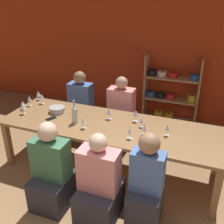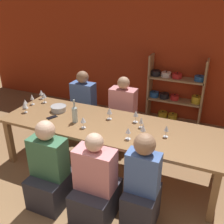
{
  "view_description": "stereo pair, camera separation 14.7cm",
  "coord_description": "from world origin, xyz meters",
  "px_view_note": "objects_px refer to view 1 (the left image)",
  "views": [
    {
      "loc": [
        1.0,
        -1.32,
        2.44
      ],
      "look_at": [
        -0.19,
        1.76,
        0.9
      ],
      "focal_mm": 42.0,
      "sensor_mm": 36.0,
      "label": 1
    },
    {
      "loc": [
        1.14,
        -1.26,
        2.44
      ],
      "look_at": [
        -0.19,
        1.76,
        0.9
      ],
      "focal_mm": 42.0,
      "sensor_mm": 36.0,
      "label": 2
    }
  ],
  "objects_px": {
    "wine_glass_white_c": "(41,97)",
    "wine_glass_empty_b": "(142,120)",
    "wine_glass_empty_c": "(167,128)",
    "person_far_a": "(121,120)",
    "mixing_bowl": "(57,109)",
    "person_near_a": "(146,191)",
    "wine_glass_empty_a": "(38,94)",
    "shelf_unit": "(170,94)",
    "wine_glass_red_d": "(84,121)",
    "wine_glass_red_c": "(136,113)",
    "wine_glass_empty_d": "(29,99)",
    "person_near_c": "(99,189)",
    "wine_glass_white_b": "(23,104)",
    "wine_glass_red_b": "(144,127)",
    "wine_glass_white_a": "(130,131)",
    "person_near_b": "(53,176)",
    "person_far_b": "(81,112)",
    "wine_bottle_green": "(75,114)",
    "wine_glass_empty_e": "(109,111)",
    "cell_phone": "(51,118)",
    "dining_table": "(109,129)",
    "wine_glass_red_a": "(22,106)"
  },
  "relations": [
    {
      "from": "dining_table",
      "to": "wine_glass_red_c",
      "type": "relative_size",
      "value": 17.31
    },
    {
      "from": "wine_bottle_green",
      "to": "wine_glass_red_c",
      "type": "distance_m",
      "value": 0.85
    },
    {
      "from": "wine_glass_red_c",
      "to": "person_far_a",
      "type": "height_order",
      "value": "person_far_a"
    },
    {
      "from": "shelf_unit",
      "to": "mixing_bowl",
      "type": "xyz_separation_m",
      "value": [
        -1.41,
        -1.86,
        0.23
      ]
    },
    {
      "from": "wine_glass_red_b",
      "to": "wine_glass_red_d",
      "type": "relative_size",
      "value": 0.98
    },
    {
      "from": "wine_glass_red_a",
      "to": "wine_glass_empty_c",
      "type": "bearing_deg",
      "value": 3.51
    },
    {
      "from": "person_near_b",
      "to": "person_near_c",
      "type": "height_order",
      "value": "person_near_b"
    },
    {
      "from": "wine_glass_red_c",
      "to": "dining_table",
      "type": "bearing_deg",
      "value": -144.27
    },
    {
      "from": "wine_glass_empty_b",
      "to": "person_near_a",
      "type": "distance_m",
      "value": 1.01
    },
    {
      "from": "wine_glass_white_a",
      "to": "wine_glass_white_b",
      "type": "bearing_deg",
      "value": 172.48
    },
    {
      "from": "wine_glass_empty_a",
      "to": "shelf_unit",
      "type": "bearing_deg",
      "value": 38.46
    },
    {
      "from": "wine_glass_white_b",
      "to": "person_near_a",
      "type": "distance_m",
      "value": 2.33
    },
    {
      "from": "wine_glass_empty_c",
      "to": "cell_phone",
      "type": "xyz_separation_m",
      "value": [
        -1.65,
        -0.12,
        -0.11
      ]
    },
    {
      "from": "wine_glass_red_a",
      "to": "person_near_c",
      "type": "bearing_deg",
      "value": -24.83
    },
    {
      "from": "wine_glass_empty_b",
      "to": "wine_glass_white_a",
      "type": "bearing_deg",
      "value": -99.08
    },
    {
      "from": "mixing_bowl",
      "to": "wine_glass_empty_c",
      "type": "xyz_separation_m",
      "value": [
        1.69,
        -0.12,
        0.07
      ]
    },
    {
      "from": "wine_glass_red_c",
      "to": "wine_glass_red_d",
      "type": "xyz_separation_m",
      "value": [
        -0.59,
        -0.44,
        -0.01
      ]
    },
    {
      "from": "wine_bottle_green",
      "to": "wine_glass_empty_b",
      "type": "height_order",
      "value": "wine_bottle_green"
    },
    {
      "from": "mixing_bowl",
      "to": "person_near_a",
      "type": "relative_size",
      "value": 0.21
    },
    {
      "from": "wine_glass_white_c",
      "to": "wine_glass_empty_b",
      "type": "bearing_deg",
      "value": -6.5
    },
    {
      "from": "wine_glass_red_c",
      "to": "person_near_c",
      "type": "height_order",
      "value": "person_near_c"
    },
    {
      "from": "wine_glass_empty_a",
      "to": "wine_glass_white_b",
      "type": "xyz_separation_m",
      "value": [
        0.02,
        -0.43,
        -0.01
      ]
    },
    {
      "from": "wine_glass_red_c",
      "to": "shelf_unit",
      "type": "bearing_deg",
      "value": 83.31
    },
    {
      "from": "wine_bottle_green",
      "to": "wine_glass_empty_c",
      "type": "height_order",
      "value": "wine_bottle_green"
    },
    {
      "from": "wine_glass_empty_e",
      "to": "person_near_c",
      "type": "xyz_separation_m",
      "value": [
        0.29,
        -1.02,
        -0.48
      ]
    },
    {
      "from": "wine_glass_red_d",
      "to": "person_far_a",
      "type": "height_order",
      "value": "person_far_a"
    },
    {
      "from": "wine_glass_empty_c",
      "to": "person_near_c",
      "type": "height_order",
      "value": "person_near_c"
    },
    {
      "from": "wine_glass_empty_a",
      "to": "wine_glass_red_d",
      "type": "bearing_deg",
      "value": -28.28
    },
    {
      "from": "wine_glass_empty_c",
      "to": "person_far_a",
      "type": "xyz_separation_m",
      "value": [
        -0.9,
        0.82,
        -0.44
      ]
    },
    {
      "from": "wine_glass_empty_a",
      "to": "wine_glass_red_b",
      "type": "bearing_deg",
      "value": -14.33
    },
    {
      "from": "wine_bottle_green",
      "to": "wine_glass_empty_d",
      "type": "distance_m",
      "value": 0.99
    },
    {
      "from": "shelf_unit",
      "to": "wine_glass_empty_e",
      "type": "distance_m",
      "value": 1.92
    },
    {
      "from": "person_near_a",
      "to": "wine_glass_red_d",
      "type": "bearing_deg",
      "value": 151.48
    },
    {
      "from": "person_near_a",
      "to": "person_far_a",
      "type": "relative_size",
      "value": 0.98
    },
    {
      "from": "person_near_a",
      "to": "wine_glass_red_c",
      "type": "bearing_deg",
      "value": 113.16
    },
    {
      "from": "cell_phone",
      "to": "person_far_b",
      "type": "relative_size",
      "value": 0.14
    },
    {
      "from": "wine_glass_white_a",
      "to": "wine_glass_white_b",
      "type": "height_order",
      "value": "wine_glass_white_a"
    },
    {
      "from": "wine_glass_empty_c",
      "to": "wine_glass_red_d",
      "type": "bearing_deg",
      "value": -169.16
    },
    {
      "from": "wine_glass_red_a",
      "to": "wine_glass_white_a",
      "type": "height_order",
      "value": "wine_glass_red_a"
    },
    {
      "from": "wine_glass_white_b",
      "to": "wine_glass_white_c",
      "type": "distance_m",
      "value": 0.34
    },
    {
      "from": "wine_glass_red_b",
      "to": "person_far_a",
      "type": "height_order",
      "value": "person_far_a"
    },
    {
      "from": "person_far_b",
      "to": "wine_bottle_green",
      "type": "bearing_deg",
      "value": 113.15
    },
    {
      "from": "dining_table",
      "to": "person_near_b",
      "type": "xyz_separation_m",
      "value": [
        -0.39,
        -0.88,
        -0.27
      ]
    },
    {
      "from": "wine_glass_red_b",
      "to": "wine_glass_empty_c",
      "type": "height_order",
      "value": "wine_glass_empty_c"
    },
    {
      "from": "wine_glass_red_c",
      "to": "person_near_b",
      "type": "relative_size",
      "value": 0.16
    },
    {
      "from": "wine_glass_empty_d",
      "to": "person_near_c",
      "type": "height_order",
      "value": "person_near_c"
    },
    {
      "from": "wine_glass_empty_d",
      "to": "person_far_a",
      "type": "distance_m",
      "value": 1.54
    },
    {
      "from": "wine_bottle_green",
      "to": "wine_glass_red_a",
      "type": "distance_m",
      "value": 0.86
    },
    {
      "from": "wine_glass_empty_b",
      "to": "wine_glass_red_c",
      "type": "height_order",
      "value": "wine_glass_red_c"
    },
    {
      "from": "wine_glass_empty_c",
      "to": "wine_glass_empty_e",
      "type": "distance_m",
      "value": 0.88
    }
  ]
}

